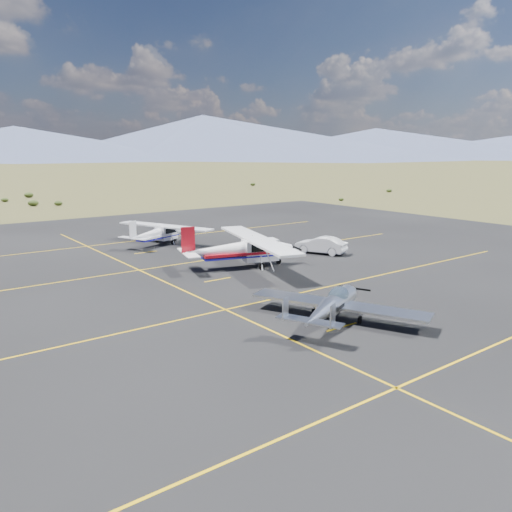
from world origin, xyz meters
name	(u,v)px	position (x,y,z in m)	size (l,w,h in m)	color
ground	(334,299)	(0.00, 0.00, 0.00)	(1600.00, 1600.00, 0.00)	#383D1C
apron	(259,275)	(0.00, 7.00, 0.00)	(72.00, 72.00, 0.02)	black
aircraft_low_wing	(334,304)	(-2.88, -2.78, 0.93)	(6.79, 8.70, 1.95)	#B9BCC0
aircraft_cessna	(241,248)	(0.20, 9.42, 1.39)	(8.27, 12.29, 3.13)	white
aircraft_plain	(158,233)	(-0.74, 20.88, 1.11)	(7.09, 9.57, 2.50)	silver
sedan	(321,245)	(8.25, 9.65, 0.70)	(1.45, 4.16, 1.37)	silver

